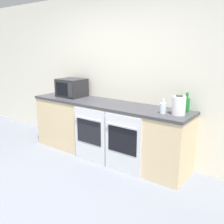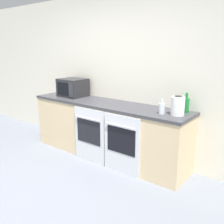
% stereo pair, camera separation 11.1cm
% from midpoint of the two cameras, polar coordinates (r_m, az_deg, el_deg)
% --- Properties ---
extents(ground_plane, '(16.00, 16.00, 0.00)m').
position_cam_midpoint_polar(ground_plane, '(3.23, -20.78, -19.07)').
color(ground_plane, slate).
extents(wall_back, '(10.00, 0.06, 2.60)m').
position_cam_midpoint_polar(wall_back, '(4.13, 2.42, 8.37)').
color(wall_back, silver).
rests_on(wall_back, ground_plane).
extents(counter_back, '(2.75, 0.64, 0.90)m').
position_cam_midpoint_polar(counter_back, '(4.05, -0.50, -4.06)').
color(counter_back, '#D1B789').
rests_on(counter_back, ground_plane).
extents(oven_left, '(0.59, 0.06, 0.85)m').
position_cam_midpoint_polar(oven_left, '(3.87, -4.40, -5.29)').
color(oven_left, silver).
rests_on(oven_left, ground_plane).
extents(oven_right, '(0.59, 0.06, 0.85)m').
position_cam_midpoint_polar(oven_right, '(3.51, 3.10, -7.39)').
color(oven_right, silver).
rests_on(oven_right, ground_plane).
extents(microwave, '(0.45, 0.40, 0.31)m').
position_cam_midpoint_polar(microwave, '(4.47, -8.22, 5.55)').
color(microwave, '#232326').
rests_on(microwave, counter_back).
extents(bottle_clear, '(0.08, 0.08, 0.19)m').
position_cam_midpoint_polar(bottle_clear, '(3.32, 12.25, 0.87)').
color(bottle_clear, silver).
rests_on(bottle_clear, counter_back).
extents(bottle_green, '(0.08, 0.08, 0.26)m').
position_cam_midpoint_polar(bottle_green, '(3.47, 17.46, 1.58)').
color(bottle_green, '#19722D').
rests_on(bottle_green, counter_back).
extents(kettle, '(0.17, 0.17, 0.25)m').
position_cam_midpoint_polar(kettle, '(3.29, 15.73, 1.36)').
color(kettle, white).
rests_on(kettle, counter_back).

